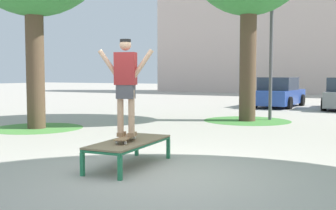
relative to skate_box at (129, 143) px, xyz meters
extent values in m
plane|color=#B2AA9E|center=(0.76, -0.25, -0.41)|extent=(120.00, 120.00, 0.00)
cube|color=#237A4C|center=(-0.40, 0.90, -0.22)|extent=(0.06, 0.06, 0.38)
cube|color=#237A4C|center=(0.30, 0.94, -0.22)|extent=(0.06, 0.06, 0.38)
cube|color=#237A4C|center=(-0.30, -0.94, -0.22)|extent=(0.06, 0.06, 0.38)
cube|color=#237A4C|center=(0.40, -0.90, -0.22)|extent=(0.06, 0.06, 0.38)
cylinder|color=#237A4C|center=(-0.35, -0.02, -0.01)|extent=(0.16, 1.90, 0.05)
cylinder|color=#237A4C|center=(0.35, 0.02, -0.01)|extent=(0.16, 1.90, 0.05)
cylinder|color=#237A4C|center=(-0.05, 0.92, -0.01)|extent=(0.76, 0.09, 0.05)
cylinder|color=#237A4C|center=(0.05, -0.92, -0.01)|extent=(0.76, 0.09, 0.05)
cube|color=#847051|center=(0.00, 0.00, 0.03)|extent=(0.87, 1.94, 0.03)
cube|color=#9E754C|center=(0.01, -0.11, 0.13)|extent=(0.42, 0.82, 0.02)
cylinder|color=silver|center=(-0.14, 0.14, 0.07)|extent=(0.04, 0.06, 0.06)
cylinder|color=silver|center=(0.00, 0.18, 0.07)|extent=(0.04, 0.06, 0.06)
cylinder|color=silver|center=(0.01, -0.40, 0.07)|extent=(0.04, 0.06, 0.06)
cylinder|color=silver|center=(0.16, -0.36, 0.07)|extent=(0.04, 0.06, 0.06)
cylinder|color=tan|center=(-0.09, -0.14, 0.55)|extent=(0.11, 0.11, 0.82)
cube|color=#99704C|center=(-0.10, -0.09, 0.17)|extent=(0.16, 0.26, 0.07)
cylinder|color=tan|center=(0.10, -0.08, 0.55)|extent=(0.11, 0.11, 0.82)
cube|color=#99704C|center=(0.09, -0.04, 0.17)|extent=(0.16, 0.26, 0.07)
cube|color=#4C4C51|center=(0.01, -0.11, 0.92)|extent=(0.34, 0.28, 0.24)
cube|color=maroon|center=(0.01, -0.11, 1.32)|extent=(0.41, 0.31, 0.56)
cylinder|color=tan|center=(-0.28, -0.20, 1.40)|extent=(0.40, 0.19, 0.52)
cylinder|color=tan|center=(0.29, -0.03, 1.40)|extent=(0.40, 0.19, 0.52)
sphere|color=tan|center=(0.01, -0.11, 1.73)|extent=(0.20, 0.20, 0.20)
cylinder|color=black|center=(0.01, -0.11, 1.80)|extent=(0.19, 0.19, 0.05)
cylinder|color=brown|center=(-5.38, 3.16, 1.52)|extent=(0.54, 0.54, 3.87)
cylinder|color=#519342|center=(-5.38, 3.16, -0.41)|extent=(2.79, 2.79, 0.01)
cylinder|color=brown|center=(-0.25, 8.10, 1.66)|extent=(0.58, 0.58, 4.14)
cylinder|color=#47893D|center=(-0.25, 8.10, -0.41)|extent=(3.06, 3.06, 0.01)
cube|color=#28479E|center=(-0.66, 15.11, 0.10)|extent=(1.93, 4.29, 0.70)
cube|color=#2D3847|center=(-0.67, 14.96, 0.77)|extent=(1.67, 2.18, 0.64)
cylinder|color=black|center=(-1.44, 16.46, -0.11)|extent=(0.25, 0.61, 0.60)
cylinder|color=black|center=(0.26, 16.37, -0.11)|extent=(0.25, 0.61, 0.60)
cylinder|color=black|center=(-1.58, 13.86, -0.11)|extent=(0.25, 0.61, 0.60)
cylinder|color=black|center=(0.11, 13.77, -0.11)|extent=(0.25, 0.61, 0.60)
cylinder|color=black|center=(1.61, 16.26, -0.11)|extent=(0.23, 0.60, 0.60)
cylinder|color=black|center=(1.67, 13.66, -0.11)|extent=(0.23, 0.60, 0.60)
cylinder|color=#4C4C51|center=(0.39, 8.80, 2.34)|extent=(0.12, 0.12, 5.50)
camera|label=1|loc=(3.95, -6.15, 1.22)|focal=44.24mm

